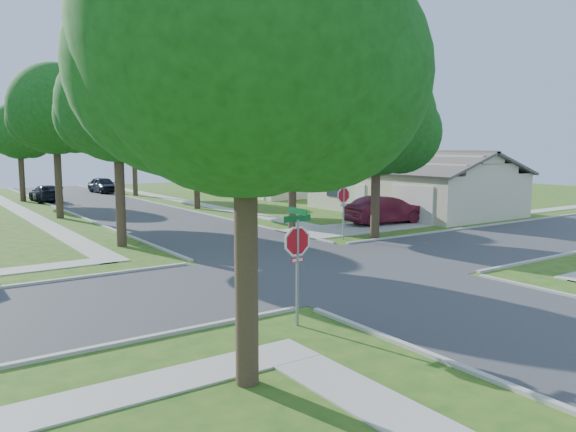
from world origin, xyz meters
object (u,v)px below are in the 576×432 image
Objects in this scene: tree_ne_corner at (378,123)px; car_driveway at (386,210)px; stop_sign_ne at (344,198)px; car_curb_west at (46,193)px; tree_sw_corner at (247,46)px; house_ne_far at (269,178)px; tree_e_far at (134,129)px; stop_sign_sw at (297,246)px; car_curb_east at (103,185)px; tree_e_near at (293,124)px; house_ne_near at (411,190)px; tree_w_far at (20,133)px; tree_e_mid at (196,121)px; tree_w_near at (118,109)px; tree_w_mid at (56,113)px.

tree_ne_corner is 1.76× the size of car_driveway.
car_curb_west is (-7.90, 28.00, -1.36)m from stop_sign_ne.
tree_sw_corner is at bearing 135.40° from car_driveway.
tree_sw_corner is 0.70× the size of house_ne_far.
tree_e_far is 13.09m from house_ne_far.
tree_e_far is (9.45, 38.71, 3.95)m from stop_sign_sw.
house_ne_far reaches higher than car_curb_east.
tree_ne_corner is at bearing -71.47° from tree_e_near.
house_ne_near reaches higher than stop_sign_sw.
tree_e_far is at bearing -172.38° from car_curb_west.
tree_e_near is 1.79× the size of car_curb_west.
tree_e_far is 1.01× the size of tree_ne_corner.
tree_ne_corner is 1.87× the size of car_curb_west.
tree_e_mid is at bearing -54.10° from tree_w_far.
house_ne_far is (0.00, 18.00, 0.00)m from house_ne_near.
tree_w_near is 24.36m from car_curb_west.
tree_w_near is 2.00× the size of car_curb_east.
car_curb_west is (-7.95, -1.30, -5.31)m from tree_e_far.
tree_sw_corner reaches higher than car_curb_east.
stop_sign_ne is 0.31× the size of tree_w_mid.
stop_sign_ne is at bearing -90.68° from tree_e_near.
stop_sign_ne is 5.62m from tree_e_near.
house_ne_far is at bearing 167.39° from car_curb_west.
tree_ne_corner reaches higher than house_ne_far.
tree_ne_corner is (11.00, -4.80, -0.52)m from tree_w_near.
tree_ne_corner is (1.61, -29.80, -0.39)m from tree_e_far.
stop_sign_sw is 0.64× the size of car_curb_west.
stop_sign_ne is 12.94m from house_ne_near.
tree_w_near reaches higher than house_ne_near.
stop_sign_ne is at bearing 163.45° from tree_ne_corner.
tree_w_near is (-9.40, -12.00, -0.14)m from tree_e_mid.
tree_w_far is (-9.40, -0.00, -0.47)m from tree_e_far.
tree_e_far is 29.85m from tree_ne_corner.
tree_e_near is 1.68× the size of car_driveway.
tree_e_far is at bearing 54.15° from tree_w_mid.
tree_w_mid is 13.14m from car_curb_west.
car_driveway is (3.90, 3.28, -4.78)m from tree_ne_corner.
tree_e_mid is 0.68× the size of house_ne_far.
car_driveway is at bearing -78.28° from tree_e_far.
tree_e_far is 25.99m from house_ne_near.
house_ne_near is at bearing 35.18° from tree_ne_corner.
tree_sw_corner is at bearing -95.70° from tree_w_mid.
house_ne_near is 28.99m from car_curb_west.
stop_sign_sw is 0.22× the size of house_ne_far.
house_ne_far is at bearing -8.83° from car_driveway.
stop_sign_ne reaches higher than car_driveway.
tree_sw_corner is at bearing -107.82° from car_curb_east.
tree_w_near reaches higher than tree_ne_corner.
tree_e_far reaches higher than stop_sign_ne.
car_curb_west is at bearing 82.98° from tree_w_mid.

